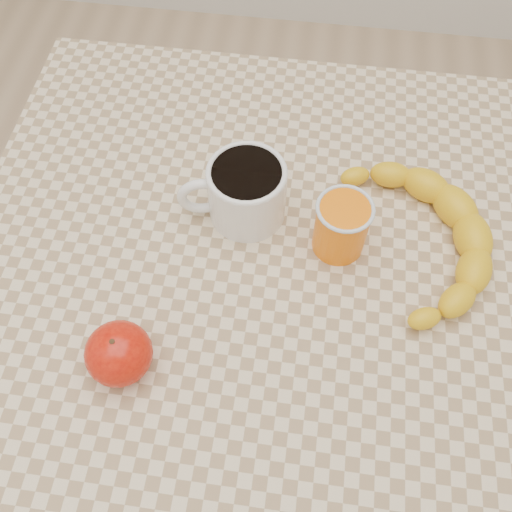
# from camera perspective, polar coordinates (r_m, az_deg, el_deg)

# --- Properties ---
(ground) EXTENTS (3.00, 3.00, 0.00)m
(ground) POSITION_cam_1_polar(r_m,az_deg,el_deg) (1.45, 0.00, -15.69)
(ground) COLOR tan
(ground) RESTS_ON ground
(table) EXTENTS (0.80, 0.80, 0.75)m
(table) POSITION_cam_1_polar(r_m,az_deg,el_deg) (0.83, 0.00, -3.74)
(table) COLOR beige
(table) RESTS_ON ground
(coffee_mug) EXTENTS (0.16, 0.13, 0.09)m
(coffee_mug) POSITION_cam_1_polar(r_m,az_deg,el_deg) (0.76, -1.14, 6.57)
(coffee_mug) COLOR white
(coffee_mug) RESTS_ON table
(orange_juice_glass) EXTENTS (0.07, 0.07, 0.09)m
(orange_juice_glass) POSITION_cam_1_polar(r_m,az_deg,el_deg) (0.74, 8.54, 2.99)
(orange_juice_glass) COLOR orange
(orange_juice_glass) RESTS_ON table
(apple) EXTENTS (0.09, 0.09, 0.07)m
(apple) POSITION_cam_1_polar(r_m,az_deg,el_deg) (0.68, -13.56, -9.46)
(apple) COLOR #A50D05
(apple) RESTS_ON table
(banana) EXTENTS (0.36, 0.41, 0.05)m
(banana) POSITION_cam_1_polar(r_m,az_deg,el_deg) (0.78, 16.34, 1.92)
(banana) COLOR yellow
(banana) RESTS_ON table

